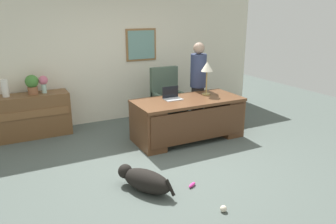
# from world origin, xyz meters

# --- Properties ---
(ground_plane) EXTENTS (12.00, 12.00, 0.00)m
(ground_plane) POSITION_xyz_m (0.00, 0.00, 0.00)
(ground_plane) COLOR #4C5651
(back_wall) EXTENTS (7.00, 0.16, 2.70)m
(back_wall) POSITION_xyz_m (0.00, 2.60, 1.35)
(back_wall) COLOR beige
(back_wall) RESTS_ON ground_plane
(desk) EXTENTS (1.99, 0.91, 0.76)m
(desk) POSITION_xyz_m (0.80, 0.78, 0.42)
(desk) COLOR brown
(desk) RESTS_ON ground_plane
(credenza) EXTENTS (1.43, 0.50, 0.82)m
(credenza) POSITION_xyz_m (-1.79, 2.25, 0.41)
(credenza) COLOR brown
(credenza) RESTS_ON ground_plane
(armchair) EXTENTS (0.60, 0.59, 1.18)m
(armchair) POSITION_xyz_m (0.85, 1.76, 0.52)
(armchair) COLOR #475B4C
(armchair) RESTS_ON ground_plane
(person_standing) EXTENTS (0.32, 0.32, 1.71)m
(person_standing) POSITION_xyz_m (1.36, 1.38, 0.88)
(person_standing) COLOR #262323
(person_standing) RESTS_ON ground_plane
(dog_lying) EXTENTS (0.63, 0.82, 0.30)m
(dog_lying) POSITION_xyz_m (-0.67, -0.57, 0.15)
(dog_lying) COLOR black
(dog_lying) RESTS_ON ground_plane
(laptop) EXTENTS (0.32, 0.22, 0.22)m
(laptop) POSITION_xyz_m (0.53, 0.95, 0.82)
(laptop) COLOR #B2B5BA
(laptop) RESTS_ON desk
(desk_lamp) EXTENTS (0.22, 0.22, 0.63)m
(desk_lamp) POSITION_xyz_m (1.27, 0.94, 1.26)
(desk_lamp) COLOR #9E8447
(desk_lamp) RESTS_ON desk
(vase_with_flowers) EXTENTS (0.17, 0.17, 0.33)m
(vase_with_flowers) POSITION_xyz_m (-1.50, 2.25, 1.03)
(vase_with_flowers) COLOR #A2C6B8
(vase_with_flowers) RESTS_ON credenza
(vase_empty) EXTENTS (0.12, 0.12, 0.32)m
(vase_empty) POSITION_xyz_m (-2.15, 2.25, 0.98)
(vase_empty) COLOR silver
(vase_empty) RESTS_ON credenza
(potted_plant) EXTENTS (0.24, 0.24, 0.36)m
(potted_plant) POSITION_xyz_m (-1.69, 2.25, 1.02)
(potted_plant) COLOR brown
(potted_plant) RESTS_ON credenza
(dog_toy_ball) EXTENTS (0.08, 0.08, 0.08)m
(dog_toy_ball) POSITION_xyz_m (-0.03, -1.45, 0.04)
(dog_toy_ball) COLOR beige
(dog_toy_ball) RESTS_ON ground_plane
(dog_toy_plush) EXTENTS (0.16, 0.12, 0.05)m
(dog_toy_plush) POSITION_xyz_m (-0.06, -0.77, 0.03)
(dog_toy_plush) COLOR #D8338C
(dog_toy_plush) RESTS_ON ground_plane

